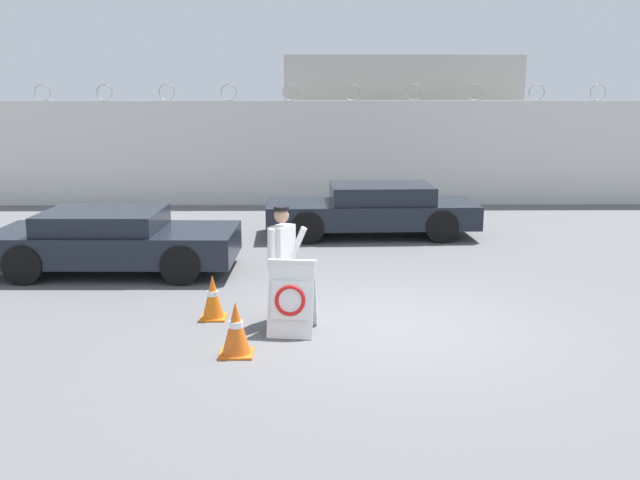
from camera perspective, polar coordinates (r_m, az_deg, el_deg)
The scene contains 9 objects.
ground_plane at distance 10.16m, azimuth 5.96°, elevation -6.91°, with size 90.00×90.00×0.00m, color #5B5B5E.
perimeter_wall at distance 20.82m, azimuth 2.55°, elevation 6.99°, with size 36.00×0.30×3.46m.
building_block at distance 25.92m, azimuth 5.62°, elevation 9.34°, with size 7.27×7.78×4.32m.
barricade_sign at distance 9.72m, azimuth -2.27°, elevation -4.59°, with size 0.69×0.72×1.03m.
security_guard at distance 10.20m, azimuth -3.04°, elevation -1.45°, with size 0.57×0.56×1.66m.
traffic_cone_near at distance 10.48m, azimuth -8.57°, elevation -4.54°, with size 0.36×0.36×0.66m.
traffic_cone_mid at distance 9.04m, azimuth -6.74°, elevation -7.05°, with size 0.42×0.42×0.69m.
parked_car_front_coupe at distance 13.52m, azimuth -16.17°, elevation 0.01°, with size 4.39×2.07×1.14m.
parked_car_rear_sedan at distance 16.32m, azimuth 4.26°, elevation 2.47°, with size 4.79×2.04×1.18m.
Camera 1 is at (-1.16, -9.56, 3.25)m, focal length 40.00 mm.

